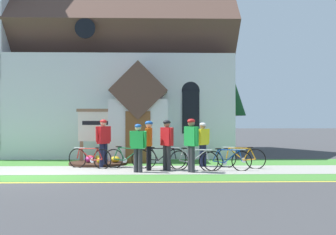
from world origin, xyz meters
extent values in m
plane|color=#3D3D3F|center=(0.00, 4.00, 0.00)|extent=(140.00, 140.00, 0.00)
cube|color=#99968E|center=(0.91, 1.55, 0.01)|extent=(32.00, 2.52, 0.01)
cube|color=#427F33|center=(0.91, -0.43, 0.00)|extent=(32.00, 1.43, 0.01)
cube|color=#427F33|center=(0.91, 4.10, 0.00)|extent=(24.00, 2.59, 0.01)
cube|color=yellow|center=(0.91, -1.30, 0.00)|extent=(28.00, 0.16, 0.01)
cube|color=silver|center=(0.91, 9.71, 2.36)|extent=(13.31, 8.62, 4.72)
cube|color=brown|center=(0.91, 9.71, 6.24)|extent=(13.81, 8.78, 8.78)
cube|color=silver|center=(3.31, 4.60, 1.30)|extent=(2.40, 1.60, 2.60)
cube|color=brown|center=(3.31, 4.60, 2.95)|extent=(2.40, 1.80, 2.40)
cube|color=brown|center=(3.31, 3.78, 1.05)|extent=(1.00, 0.06, 2.10)
cube|color=black|center=(5.57, 5.37, 2.10)|extent=(0.76, 0.06, 1.90)
cone|color=black|center=(5.57, 5.37, 3.05)|extent=(0.80, 0.06, 0.80)
cylinder|color=black|center=(0.91, 5.37, 5.78)|extent=(0.90, 0.06, 0.90)
cube|color=#7F6047|center=(1.04, 3.82, 0.45)|extent=(0.12, 0.12, 0.89)
cube|color=#7F6047|center=(2.46, 3.88, 0.45)|extent=(0.12, 0.12, 0.89)
cube|color=silver|center=(1.75, 3.85, 1.49)|extent=(1.69, 0.16, 1.19)
cube|color=#7F6047|center=(1.75, 3.85, 2.14)|extent=(1.82, 0.20, 0.12)
cube|color=black|center=(1.75, 3.81, 1.63)|extent=(1.35, 0.07, 0.16)
cylinder|color=#382319|center=(1.75, 3.39, 0.05)|extent=(2.22, 2.22, 0.10)
ellipsoid|color=gold|center=(2.45, 3.22, 0.22)|extent=(0.36, 0.36, 0.24)
ellipsoid|color=gold|center=(1.77, 3.83, 0.22)|extent=(0.36, 0.36, 0.24)
ellipsoid|color=red|center=(1.41, 3.68, 0.22)|extent=(0.36, 0.36, 0.24)
ellipsoid|color=#CC338C|center=(1.45, 3.26, 0.22)|extent=(0.36, 0.36, 0.24)
ellipsoid|color=gold|center=(1.99, 2.70, 0.22)|extent=(0.36, 0.36, 0.24)
torus|color=black|center=(4.85, 1.57, 0.33)|extent=(0.66, 0.30, 0.70)
torus|color=black|center=(5.83, 1.16, 0.33)|extent=(0.66, 0.30, 0.70)
cylinder|color=#B7B7BC|center=(5.50, 1.30, 0.50)|extent=(0.55, 0.25, 0.46)
cylinder|color=#B7B7BC|center=(5.39, 1.35, 0.72)|extent=(0.74, 0.33, 0.06)
cylinder|color=#B7B7BC|center=(5.13, 1.45, 0.51)|extent=(0.26, 0.13, 0.47)
cylinder|color=#B7B7BC|center=(5.04, 1.49, 0.31)|extent=(0.41, 0.20, 0.09)
cylinder|color=#B7B7BC|center=(4.94, 1.53, 0.53)|extent=(0.22, 0.12, 0.42)
cylinder|color=#B7B7BC|center=(5.79, 1.18, 0.52)|extent=(0.13, 0.08, 0.39)
ellipsoid|color=black|center=(5.02, 1.49, 0.76)|extent=(0.25, 0.16, 0.05)
cylinder|color=silver|center=(5.75, 1.20, 0.73)|extent=(0.42, 0.19, 0.03)
cylinder|color=silver|center=(5.24, 1.41, 0.28)|extent=(0.17, 0.09, 0.18)
torus|color=black|center=(2.51, 2.17, 0.34)|extent=(0.71, 0.17, 0.71)
torus|color=black|center=(3.50, 1.99, 0.34)|extent=(0.71, 0.17, 0.71)
cylinder|color=#19723F|center=(3.16, 2.05, 0.49)|extent=(0.55, 0.14, 0.43)
cylinder|color=#19723F|center=(3.05, 2.07, 0.72)|extent=(0.75, 0.17, 0.09)
cylinder|color=#19723F|center=(2.79, 2.12, 0.52)|extent=(0.26, 0.08, 0.48)
cylinder|color=#19723F|center=(2.70, 2.14, 0.31)|extent=(0.41, 0.11, 0.09)
cylinder|color=#19723F|center=(2.59, 2.16, 0.54)|extent=(0.22, 0.07, 0.43)
cylinder|color=#19723F|center=(3.46, 2.00, 0.52)|extent=(0.12, 0.06, 0.36)
ellipsoid|color=black|center=(2.68, 2.14, 0.78)|extent=(0.25, 0.12, 0.05)
cylinder|color=silver|center=(3.42, 2.00, 0.71)|extent=(0.44, 0.11, 0.03)
cylinder|color=silver|center=(2.90, 2.10, 0.29)|extent=(0.18, 0.05, 0.18)
torus|color=black|center=(3.69, 1.99, 0.35)|extent=(0.74, 0.13, 0.74)
torus|color=black|center=(4.75, 1.86, 0.35)|extent=(0.74, 0.13, 0.74)
cylinder|color=black|center=(4.39, 1.91, 0.52)|extent=(0.58, 0.11, 0.46)
cylinder|color=black|center=(4.27, 1.92, 0.73)|extent=(0.79, 0.13, 0.04)
cylinder|color=black|center=(4.00, 1.96, 0.51)|extent=(0.27, 0.07, 0.44)
cylinder|color=black|center=(3.90, 1.97, 0.33)|extent=(0.43, 0.09, 0.09)
cylinder|color=black|center=(3.79, 1.98, 0.54)|extent=(0.23, 0.06, 0.39)
cylinder|color=black|center=(4.71, 1.87, 0.54)|extent=(0.12, 0.05, 0.39)
ellipsoid|color=black|center=(3.88, 1.97, 0.76)|extent=(0.25, 0.11, 0.05)
cylinder|color=silver|center=(4.67, 1.87, 0.75)|extent=(0.44, 0.08, 0.03)
cylinder|color=silver|center=(4.12, 1.94, 0.30)|extent=(0.18, 0.04, 0.18)
torus|color=black|center=(2.13, 1.90, 0.35)|extent=(0.70, 0.30, 0.73)
torus|color=black|center=(1.17, 2.27, 0.35)|extent=(0.70, 0.30, 0.73)
cylinder|color=#A51E19|center=(1.50, 2.14, 0.50)|extent=(0.53, 0.24, 0.44)
cylinder|color=#A51E19|center=(1.60, 2.10, 0.72)|extent=(0.72, 0.31, 0.05)
cylinder|color=#A51E19|center=(1.85, 2.01, 0.51)|extent=(0.25, 0.13, 0.44)
cylinder|color=#A51E19|center=(1.94, 1.97, 0.32)|extent=(0.40, 0.18, 0.09)
cylinder|color=#A51E19|center=(2.04, 1.93, 0.54)|extent=(0.21, 0.11, 0.39)
cylinder|color=#A51E19|center=(1.21, 2.26, 0.53)|extent=(0.12, 0.08, 0.37)
ellipsoid|color=black|center=(1.95, 1.97, 0.75)|extent=(0.25, 0.16, 0.05)
cylinder|color=silver|center=(1.25, 2.24, 0.73)|extent=(0.42, 0.19, 0.03)
cylinder|color=silver|center=(1.74, 2.05, 0.30)|extent=(0.17, 0.08, 0.18)
torus|color=black|center=(6.00, 1.28, 0.33)|extent=(0.70, 0.09, 0.70)
torus|color=black|center=(6.98, 1.21, 0.33)|extent=(0.70, 0.09, 0.70)
cylinder|color=#194CA5|center=(6.64, 1.24, 0.50)|extent=(0.54, 0.07, 0.46)
cylinder|color=#194CA5|center=(6.53, 1.24, 0.72)|extent=(0.73, 0.09, 0.05)
cylinder|color=#194CA5|center=(6.28, 1.26, 0.51)|extent=(0.25, 0.05, 0.46)
cylinder|color=#194CA5|center=(6.19, 1.27, 0.31)|extent=(0.40, 0.06, 0.09)
cylinder|color=#194CA5|center=(6.08, 1.28, 0.53)|extent=(0.21, 0.05, 0.41)
cylinder|color=#194CA5|center=(6.94, 1.21, 0.52)|extent=(0.12, 0.04, 0.39)
ellipsoid|color=black|center=(6.17, 1.27, 0.76)|extent=(0.25, 0.10, 0.05)
cylinder|color=silver|center=(6.90, 1.22, 0.73)|extent=(0.44, 0.06, 0.03)
cylinder|color=silver|center=(6.39, 1.25, 0.28)|extent=(0.18, 0.03, 0.18)
torus|color=black|center=(7.59, 1.78, 0.35)|extent=(0.69, 0.32, 0.74)
torus|color=black|center=(6.61, 2.18, 0.35)|extent=(0.69, 0.32, 0.74)
cylinder|color=orange|center=(6.94, 2.05, 0.51)|extent=(0.54, 0.25, 0.46)
cylinder|color=orange|center=(7.05, 2.00, 0.73)|extent=(0.74, 0.33, 0.04)
cylinder|color=orange|center=(7.31, 1.90, 0.51)|extent=(0.26, 0.13, 0.45)
cylinder|color=orange|center=(7.39, 1.86, 0.32)|extent=(0.41, 0.20, 0.09)
cylinder|color=orange|center=(7.50, 1.81, 0.54)|extent=(0.22, 0.12, 0.40)
cylinder|color=orange|center=(6.65, 2.17, 0.54)|extent=(0.12, 0.08, 0.39)
ellipsoid|color=black|center=(7.41, 1.85, 0.76)|extent=(0.25, 0.17, 0.05)
cylinder|color=silver|center=(6.69, 2.15, 0.75)|extent=(0.42, 0.19, 0.03)
cylinder|color=silver|center=(7.20, 1.94, 0.30)|extent=(0.17, 0.09, 0.18)
cylinder|color=black|center=(3.78, 1.32, 0.43)|extent=(0.15, 0.15, 0.85)
cylinder|color=black|center=(3.80, 1.51, 0.43)|extent=(0.15, 0.15, 0.85)
cube|color=#E55914|center=(3.79, 1.41, 1.16)|extent=(0.23, 0.49, 0.62)
sphere|color=tan|center=(3.79, 1.41, 1.58)|extent=(0.22, 0.22, 0.22)
ellipsoid|color=#1E59B2|center=(3.79, 1.41, 1.64)|extent=(0.29, 0.25, 0.15)
cylinder|color=#E55914|center=(3.73, 1.13, 1.19)|extent=(0.09, 0.16, 0.56)
cylinder|color=#E55914|center=(3.85, 1.70, 1.19)|extent=(0.09, 0.24, 0.56)
cylinder|color=#2D2D33|center=(4.35, 1.44, 0.43)|extent=(0.15, 0.15, 0.86)
cylinder|color=#2D2D33|center=(4.47, 1.28, 0.43)|extent=(0.15, 0.15, 0.86)
cube|color=red|center=(4.41, 1.36, 1.18)|extent=(0.45, 0.51, 0.63)
sphere|color=#936B51|center=(4.41, 1.36, 1.60)|extent=(0.22, 0.22, 0.22)
ellipsoid|color=black|center=(4.41, 1.36, 1.66)|extent=(0.36, 0.35, 0.16)
cylinder|color=red|center=(4.27, 1.62, 1.21)|extent=(0.09, 0.21, 0.57)
cylinder|color=red|center=(4.56, 1.10, 1.21)|extent=(0.09, 0.21, 0.57)
cylinder|color=#191E38|center=(2.04, 2.32, 0.44)|extent=(0.15, 0.15, 0.88)
cylinder|color=#191E38|center=(2.16, 2.49, 0.44)|extent=(0.15, 0.15, 0.88)
cube|color=red|center=(2.10, 2.40, 1.19)|extent=(0.45, 0.52, 0.64)
sphere|color=tan|center=(2.10, 2.40, 1.63)|extent=(0.23, 0.23, 0.23)
ellipsoid|color=red|center=(2.10, 2.40, 1.69)|extent=(0.37, 0.36, 0.16)
cylinder|color=red|center=(1.89, 2.19, 1.23)|extent=(0.09, 0.19, 0.58)
cylinder|color=red|center=(2.31, 2.62, 1.23)|extent=(0.09, 0.13, 0.58)
cylinder|color=#191E38|center=(5.73, 2.50, 0.41)|extent=(0.15, 0.15, 0.82)
cylinder|color=#191E38|center=(5.85, 2.63, 0.41)|extent=(0.15, 0.15, 0.82)
cube|color=yellow|center=(5.79, 2.56, 1.11)|extent=(0.47, 0.46, 0.60)
sphere|color=#936B51|center=(5.79, 2.56, 1.52)|extent=(0.21, 0.21, 0.21)
ellipsoid|color=silver|center=(5.79, 2.56, 1.57)|extent=(0.34, 0.34, 0.15)
cylinder|color=yellow|center=(5.56, 2.40, 1.14)|extent=(0.09, 0.12, 0.54)
cylinder|color=yellow|center=(6.02, 2.73, 1.14)|extent=(0.09, 0.16, 0.54)
cylinder|color=#2D2D33|center=(3.37, 0.88, 0.40)|extent=(0.15, 0.15, 0.80)
cylinder|color=#2D2D33|center=(3.52, 0.82, 0.40)|extent=(0.15, 0.15, 0.80)
cube|color=green|center=(3.44, 0.85, 1.09)|extent=(0.49, 0.35, 0.58)
sphere|color=beige|center=(3.44, 0.85, 1.49)|extent=(0.21, 0.21, 0.21)
ellipsoid|color=#1E59B2|center=(3.44, 0.85, 1.54)|extent=(0.30, 0.32, 0.14)
cylinder|color=green|center=(3.20, 0.99, 1.12)|extent=(0.09, 0.23, 0.53)
cylinder|color=green|center=(3.68, 0.71, 1.12)|extent=(0.09, 0.21, 0.53)
cylinder|color=#2D2D33|center=(5.25, 0.77, 0.44)|extent=(0.15, 0.15, 0.88)
cylinder|color=#2D2D33|center=(5.17, 0.86, 0.44)|extent=(0.15, 0.15, 0.88)
cube|color=green|center=(5.21, 0.81, 1.21)|extent=(0.47, 0.51, 0.65)
sphere|color=#936B51|center=(5.21, 0.81, 1.64)|extent=(0.23, 0.23, 0.23)
ellipsoid|color=red|center=(5.21, 0.81, 1.71)|extent=(0.37, 0.37, 0.16)
cylinder|color=green|center=(5.37, 0.56, 1.24)|extent=(0.09, 0.13, 0.59)
cylinder|color=green|center=(5.05, 1.07, 1.24)|extent=(0.09, 0.16, 0.59)
cylinder|color=#4C3823|center=(7.24, 11.07, 1.00)|extent=(0.29, 0.29, 2.01)
cone|color=#14471E|center=(7.24, 11.07, 5.07)|extent=(3.97, 3.97, 6.13)
camera|label=1|loc=(4.06, -12.89, 1.74)|focal=44.29mm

